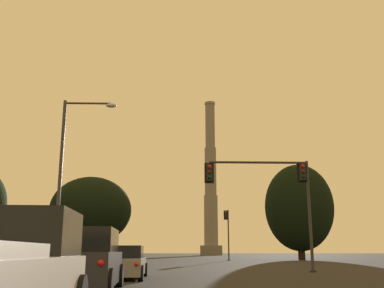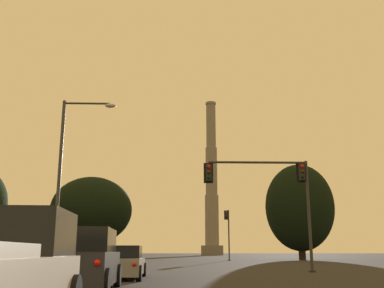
% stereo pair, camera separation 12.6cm
% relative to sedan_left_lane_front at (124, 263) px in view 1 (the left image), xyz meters
% --- Properties ---
extents(sedan_left_lane_front, '(2.07, 4.74, 1.43)m').
position_rel_sedan_left_lane_front_xyz_m(sedan_left_lane_front, '(0.00, 0.00, 0.00)').
color(sedan_left_lane_front, gray).
rests_on(sedan_left_lane_front, ground_plane).
extents(suv_left_lane_second, '(2.32, 4.98, 1.86)m').
position_rel_sedan_left_lane_front_xyz_m(suv_left_lane_second, '(-0.42, -6.68, 0.23)').
color(suv_left_lane_second, '#232328').
rests_on(suv_left_lane_second, ground_plane).
extents(traffic_light_overhead_right, '(6.46, 0.50, 6.56)m').
position_rel_sedan_left_lane_front_xyz_m(traffic_light_overhead_right, '(8.22, 5.98, 4.38)').
color(traffic_light_overhead_right, '#2D2D30').
rests_on(traffic_light_overhead_right, ground_plane).
extents(traffic_light_far_right, '(0.78, 0.50, 6.66)m').
position_rel_sedan_left_lane_front_xyz_m(traffic_light_far_right, '(9.18, 40.45, 3.68)').
color(traffic_light_far_right, '#2D2D30').
rests_on(traffic_light_far_right, ground_plane).
extents(street_lamp, '(3.16, 0.36, 9.94)m').
position_rel_sedan_left_lane_front_xyz_m(street_lamp, '(-3.93, 4.94, 5.31)').
color(street_lamp, '#38383A').
rests_on(street_lamp, ground_plane).
extents(smokestack, '(6.84, 6.84, 49.21)m').
position_rel_sedan_left_lane_front_xyz_m(smokestack, '(12.99, 120.38, 18.64)').
color(smokestack, slate).
rests_on(smokestack, ground_plane).
extents(treeline_center_right, '(13.28, 11.95, 13.26)m').
position_rel_sedan_left_lane_front_xyz_m(treeline_center_right, '(-11.82, 53.97, 7.06)').
color(treeline_center_right, black).
rests_on(treeline_center_right, ground_plane).
extents(treeline_left_mid, '(10.04, 9.03, 13.88)m').
position_rel_sedan_left_lane_front_xyz_m(treeline_left_mid, '(20.40, 45.23, 6.85)').
color(treeline_left_mid, black).
rests_on(treeline_left_mid, ground_plane).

